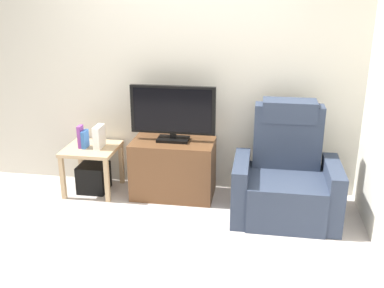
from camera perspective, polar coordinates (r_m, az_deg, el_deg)
The scene contains 10 objects.
ground_plane at distance 4.05m, azimuth -4.38°, elevation -11.57°, with size 6.40×6.40×0.00m, color #BCB2AD.
wall_back at distance 4.65m, azimuth -1.55°, elevation 9.72°, with size 6.40×0.06×2.60m, color beige.
tv_stand at distance 4.64m, azimuth -2.41°, elevation -3.15°, with size 0.84×0.48×0.60m.
television at distance 4.46m, azimuth -2.47°, elevation 4.08°, with size 0.86×0.20×0.57m.
recliner_armchair at distance 4.32m, azimuth 11.91°, elevation -4.35°, with size 0.98×0.78×1.08m.
side_table at distance 4.82m, azimuth -12.70°, elevation -1.29°, with size 0.54×0.54×0.50m.
subwoofer_box at distance 4.92m, azimuth -12.47°, elevation -4.22°, with size 0.30×0.30×0.30m, color black.
book_leftmost at distance 4.78m, azimuth -14.08°, elevation 0.93°, with size 0.04×0.10×0.24m, color purple.
book_middle at distance 4.77m, azimuth -13.54°, elevation 0.61°, with size 0.04×0.13×0.18m, color #3366B2.
game_console at distance 4.73m, azimuth -11.82°, elevation 0.92°, with size 0.07×0.20×0.23m, color white.
Camera 1 is at (0.85, -3.37, 2.08)m, focal length 41.65 mm.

